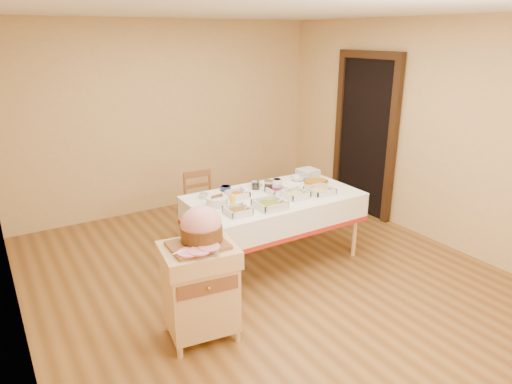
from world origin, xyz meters
TOP-DOWN VIEW (x-y plane):
  - room_shell at (0.00, 0.00)m, footprint 5.00×5.00m
  - doorway at (2.20, 0.90)m, footprint 0.09×1.10m
  - dining_table at (0.30, 0.30)m, footprint 1.82×1.02m
  - butcher_cart at (-0.99, -0.54)m, footprint 0.64×0.56m
  - dining_chair at (-0.15, 1.18)m, footprint 0.40×0.38m
  - ham_on_board at (-0.94, -0.51)m, footprint 0.47×0.45m
  - serving_dish_a at (-0.30, 0.03)m, footprint 0.23×0.23m
  - serving_dish_b at (0.05, 0.00)m, footprint 0.28×0.28m
  - serving_dish_c at (0.45, 0.12)m, footprint 0.25×0.25m
  - serving_dish_d at (0.76, 0.08)m, footprint 0.26×0.26m
  - serving_dish_e at (-0.07, 0.44)m, footprint 0.22×0.21m
  - serving_dish_f at (0.36, 0.32)m, footprint 0.21×0.20m
  - small_bowl_left at (-0.38, 0.61)m, footprint 0.11×0.11m
  - small_bowl_mid at (-0.07, 0.71)m, footprint 0.12×0.12m
  - small_bowl_right at (0.54, 0.60)m, footprint 0.12×0.12m
  - bowl_white_imported at (0.31, 0.67)m, footprint 0.17×0.17m
  - bowl_small_imported at (0.83, 0.58)m, footprint 0.22×0.22m
  - preserve_jar_left at (0.24, 0.57)m, footprint 0.09×0.09m
  - preserve_jar_right at (0.31, 0.43)m, footprint 0.10×0.10m
  - mustard_bottle at (-0.28, 0.18)m, footprint 0.05×0.05m
  - bread_basket at (-0.35, 0.36)m, footprint 0.22×0.22m
  - plate_stack at (1.00, 0.60)m, footprint 0.22×0.22m
  - brass_platter at (0.93, 0.36)m, footprint 0.31×0.22m

SIDE VIEW (x-z plane):
  - dining_chair at x=-0.15m, z-range 0.01..0.86m
  - butcher_cart at x=-0.99m, z-range 0.06..0.88m
  - dining_table at x=0.30m, z-range 0.22..0.98m
  - bowl_white_imported at x=0.31m, z-range 0.76..0.79m
  - brass_platter at x=0.93m, z-range 0.76..0.80m
  - bowl_small_imported at x=0.83m, z-range 0.76..0.81m
  - small_bowl_left at x=-0.38m, z-range 0.76..0.81m
  - small_bowl_mid at x=-0.07m, z-range 0.76..0.81m
  - serving_dish_f at x=0.36m, z-range 0.74..0.84m
  - serving_dish_e at x=-0.07m, z-range 0.74..0.84m
  - serving_dish_a at x=-0.30m, z-range 0.74..0.84m
  - serving_dish_d at x=0.76m, z-range 0.74..0.84m
  - serving_dish_c at x=0.45m, z-range 0.74..0.84m
  - small_bowl_right at x=0.54m, z-range 0.76..0.82m
  - serving_dish_b at x=0.05m, z-range 0.74..0.85m
  - bread_basket at x=-0.35m, z-range 0.75..0.85m
  - preserve_jar_left at x=0.24m, z-range 0.75..0.87m
  - plate_stack at x=1.00m, z-range 0.76..0.87m
  - preserve_jar_right at x=0.31m, z-range 0.75..0.88m
  - mustard_bottle at x=-0.28m, z-range 0.75..0.92m
  - ham_on_board at x=-0.94m, z-range 0.80..1.11m
  - doorway at x=2.20m, z-range 0.01..2.21m
  - room_shell at x=0.00m, z-range -1.20..3.80m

